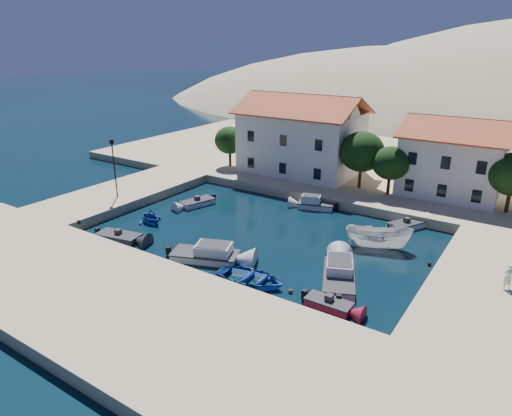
% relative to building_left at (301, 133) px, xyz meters
% --- Properties ---
extents(ground, '(400.00, 400.00, 0.00)m').
position_rel_building_left_xyz_m(ground, '(6.00, -28.00, -5.94)').
color(ground, black).
rests_on(ground, ground).
extents(quay_south, '(52.00, 12.00, 1.00)m').
position_rel_building_left_xyz_m(quay_south, '(6.00, -34.00, -5.44)').
color(quay_south, '#C4B086').
rests_on(quay_south, ground).
extents(quay_west, '(8.00, 20.00, 1.00)m').
position_rel_building_left_xyz_m(quay_west, '(-13.00, -18.00, -5.44)').
color(quay_west, '#C4B086').
rests_on(quay_west, ground).
extents(quay_north, '(80.00, 36.00, 1.00)m').
position_rel_building_left_xyz_m(quay_north, '(8.00, 10.00, -5.44)').
color(quay_north, '#C4B086').
rests_on(quay_north, ground).
extents(building_left, '(14.70, 9.45, 9.70)m').
position_rel_building_left_xyz_m(building_left, '(0.00, 0.00, 0.00)').
color(building_left, silver).
rests_on(building_left, quay_north).
extents(building_mid, '(10.50, 8.40, 8.30)m').
position_rel_building_left_xyz_m(building_mid, '(18.00, 1.00, -0.71)').
color(building_mid, silver).
rests_on(building_mid, quay_north).
extents(trees, '(37.30, 5.30, 6.45)m').
position_rel_building_left_xyz_m(trees, '(10.51, -2.54, -1.10)').
color(trees, '#382314').
rests_on(trees, quay_north).
extents(lamppost, '(0.35, 0.25, 6.22)m').
position_rel_building_left_xyz_m(lamppost, '(-11.50, -20.00, -1.18)').
color(lamppost, black).
rests_on(lamppost, quay_west).
extents(bollards, '(29.36, 9.56, 0.30)m').
position_rel_building_left_xyz_m(bollards, '(8.80, -24.13, -4.79)').
color(bollards, black).
rests_on(bollards, ground).
extents(motorboat_grey_sw, '(4.28, 2.54, 1.25)m').
position_rel_building_left_xyz_m(motorboat_grey_sw, '(-4.20, -26.18, -5.64)').
color(motorboat_grey_sw, '#2D2D32').
rests_on(motorboat_grey_sw, ground).
extents(cabin_cruiser_south, '(5.89, 4.11, 1.60)m').
position_rel_building_left_xyz_m(cabin_cruiser_south, '(4.67, -24.85, -5.46)').
color(cabin_cruiser_south, silver).
rests_on(cabin_cruiser_south, ground).
extents(rowboat_south, '(5.65, 4.30, 1.10)m').
position_rel_building_left_xyz_m(rowboat_south, '(9.92, -26.00, -5.94)').
color(rowboat_south, navy).
rests_on(rowboat_south, ground).
extents(motorboat_red_se, '(3.13, 1.40, 1.25)m').
position_rel_building_left_xyz_m(motorboat_red_se, '(16.23, -25.92, -5.64)').
color(motorboat_red_se, maroon).
rests_on(motorboat_red_se, ground).
extents(cabin_cruiser_east, '(4.31, 6.04, 1.60)m').
position_rel_building_left_xyz_m(cabin_cruiser_east, '(15.28, -22.16, -5.46)').
color(cabin_cruiser_east, silver).
rests_on(cabin_cruiser_east, ground).
extents(boat_east, '(6.03, 3.94, 2.18)m').
position_rel_building_left_xyz_m(boat_east, '(15.68, -14.87, -5.94)').
color(boat_east, silver).
rests_on(boat_east, ground).
extents(motorboat_white_ne, '(3.19, 3.97, 1.25)m').
position_rel_building_left_xyz_m(motorboat_white_ne, '(16.43, -9.11, -5.64)').
color(motorboat_white_ne, silver).
rests_on(motorboat_white_ne, ground).
extents(rowboat_west, '(3.51, 3.20, 1.59)m').
position_rel_building_left_xyz_m(rowboat_west, '(-4.93, -21.59, -5.94)').
color(rowboat_west, navy).
rests_on(rowboat_west, ground).
extents(motorboat_white_west, '(2.60, 4.01, 1.25)m').
position_rel_building_left_xyz_m(motorboat_white_west, '(-4.37, -15.21, -5.64)').
color(motorboat_white_west, silver).
rests_on(motorboat_white_west, ground).
extents(cabin_cruiser_north, '(4.05, 2.63, 1.60)m').
position_rel_building_left_xyz_m(cabin_cruiser_north, '(6.78, -9.00, -5.46)').
color(cabin_cruiser_north, silver).
rests_on(cabin_cruiser_north, ground).
extents(pedestrian, '(0.78, 0.76, 1.81)m').
position_rel_building_left_xyz_m(pedestrian, '(25.83, -18.45, -4.03)').
color(pedestrian, silver).
rests_on(pedestrian, quay_east).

